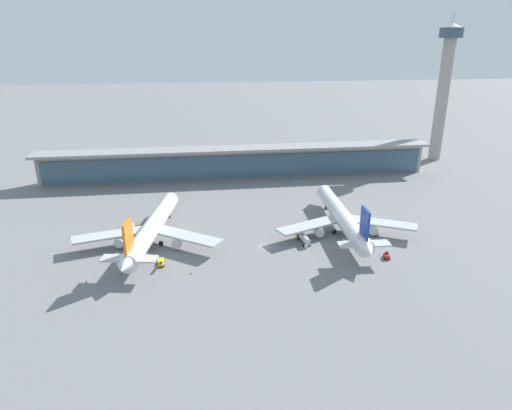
{
  "coord_description": "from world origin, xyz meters",
  "views": [
    {
      "loc": [
        -21.12,
        -132.14,
        63.85
      ],
      "look_at": [
        0.0,
        18.4,
        7.83
      ],
      "focal_mm": 31.66,
      "sensor_mm": 36.0,
      "label": 1
    }
  ],
  "objects_px": {
    "service_truck_by_tail_olive": "(130,228)",
    "safety_cone_charlie": "(191,273)",
    "service_truck_mid_apron_olive": "(304,238)",
    "service_truck_on_taxiway_yellow": "(161,262)",
    "service_truck_near_nose_red": "(387,256)",
    "airliner_centre_stand": "(343,217)",
    "service_truck_under_wing_white": "(374,233)",
    "safety_cone_bravo": "(86,281)",
    "control_tower": "(444,83)",
    "airliner_left_stand": "(152,228)",
    "safety_cone_alpha": "(121,274)"
  },
  "relations": [
    {
      "from": "service_truck_under_wing_white",
      "to": "safety_cone_alpha",
      "type": "height_order",
      "value": "service_truck_under_wing_white"
    },
    {
      "from": "control_tower",
      "to": "safety_cone_alpha",
      "type": "bearing_deg",
      "value": -144.27
    },
    {
      "from": "service_truck_near_nose_red",
      "to": "service_truck_by_tail_olive",
      "type": "xyz_separation_m",
      "value": [
        -81.27,
        31.75,
        0.83
      ]
    },
    {
      "from": "airliner_centre_stand",
      "to": "control_tower",
      "type": "bearing_deg",
      "value": 47.51
    },
    {
      "from": "service_truck_near_nose_red",
      "to": "safety_cone_alpha",
      "type": "relative_size",
      "value": 4.55
    },
    {
      "from": "service_truck_by_tail_olive",
      "to": "service_truck_near_nose_red",
      "type": "bearing_deg",
      "value": -21.34
    },
    {
      "from": "service_truck_near_nose_red",
      "to": "service_truck_on_taxiway_yellow",
      "type": "height_order",
      "value": "service_truck_on_taxiway_yellow"
    },
    {
      "from": "airliner_left_stand",
      "to": "safety_cone_bravo",
      "type": "distance_m",
      "value": 29.49
    },
    {
      "from": "airliner_left_stand",
      "to": "service_truck_by_tail_olive",
      "type": "relative_size",
      "value": 8.27
    },
    {
      "from": "airliner_left_stand",
      "to": "service_truck_mid_apron_olive",
      "type": "height_order",
      "value": "airliner_left_stand"
    },
    {
      "from": "service_truck_mid_apron_olive",
      "to": "airliner_left_stand",
      "type": "bearing_deg",
      "value": 172.13
    },
    {
      "from": "service_truck_near_nose_red",
      "to": "control_tower",
      "type": "xyz_separation_m",
      "value": [
        76.8,
        113.62,
        40.91
      ]
    },
    {
      "from": "service_truck_mid_apron_olive",
      "to": "service_truck_on_taxiway_yellow",
      "type": "distance_m",
      "value": 47.03
    },
    {
      "from": "service_truck_by_tail_olive",
      "to": "service_truck_on_taxiway_yellow",
      "type": "relative_size",
      "value": 1.12
    },
    {
      "from": "service_truck_on_taxiway_yellow",
      "to": "control_tower",
      "type": "bearing_deg",
      "value": 36.57
    },
    {
      "from": "service_truck_mid_apron_olive",
      "to": "service_truck_on_taxiway_yellow",
      "type": "bearing_deg",
      "value": -168.89
    },
    {
      "from": "service_truck_under_wing_white",
      "to": "safety_cone_bravo",
      "type": "xyz_separation_m",
      "value": [
        -91.94,
        -19.67,
        -0.56
      ]
    },
    {
      "from": "airliner_left_stand",
      "to": "service_truck_mid_apron_olive",
      "type": "distance_m",
      "value": 50.37
    },
    {
      "from": "control_tower",
      "to": "safety_cone_alpha",
      "type": "height_order",
      "value": "control_tower"
    },
    {
      "from": "safety_cone_alpha",
      "to": "safety_cone_bravo",
      "type": "height_order",
      "value": "same"
    },
    {
      "from": "airliner_left_stand",
      "to": "safety_cone_alpha",
      "type": "distance_m",
      "value": 22.55
    },
    {
      "from": "service_truck_by_tail_olive",
      "to": "control_tower",
      "type": "bearing_deg",
      "value": 27.38
    },
    {
      "from": "service_truck_near_nose_red",
      "to": "service_truck_under_wing_white",
      "type": "xyz_separation_m",
      "value": [
        2.83,
        17.13,
        0.0
      ]
    },
    {
      "from": "control_tower",
      "to": "safety_cone_alpha",
      "type": "relative_size",
      "value": 109.7
    },
    {
      "from": "service_truck_mid_apron_olive",
      "to": "service_truck_near_nose_red",
      "type": "bearing_deg",
      "value": -32.39
    },
    {
      "from": "service_truck_near_nose_red",
      "to": "control_tower",
      "type": "bearing_deg",
      "value": 55.95
    },
    {
      "from": "service_truck_mid_apron_olive",
      "to": "service_truck_on_taxiway_yellow",
      "type": "xyz_separation_m",
      "value": [
        -46.14,
        -9.06,
        -0.9
      ]
    },
    {
      "from": "airliner_centre_stand",
      "to": "service_truck_near_nose_red",
      "type": "bearing_deg",
      "value": -71.54
    },
    {
      "from": "service_truck_by_tail_olive",
      "to": "control_tower",
      "type": "distance_m",
      "value": 182.47
    },
    {
      "from": "service_truck_by_tail_olive",
      "to": "safety_cone_charlie",
      "type": "height_order",
      "value": "service_truck_by_tail_olive"
    },
    {
      "from": "service_truck_near_nose_red",
      "to": "service_truck_under_wing_white",
      "type": "relative_size",
      "value": 0.96
    },
    {
      "from": "service_truck_under_wing_white",
      "to": "service_truck_mid_apron_olive",
      "type": "relative_size",
      "value": 0.38
    },
    {
      "from": "airliner_centre_stand",
      "to": "service_truck_near_nose_red",
      "type": "xyz_separation_m",
      "value": [
        7.29,
        -21.84,
        -4.49
      ]
    },
    {
      "from": "airliner_centre_stand",
      "to": "safety_cone_alpha",
      "type": "relative_size",
      "value": 91.37
    },
    {
      "from": "safety_cone_bravo",
      "to": "service_truck_by_tail_olive",
      "type": "bearing_deg",
      "value": 77.12
    },
    {
      "from": "service_truck_by_tail_olive",
      "to": "safety_cone_charlie",
      "type": "bearing_deg",
      "value": -57.77
    },
    {
      "from": "airliner_centre_stand",
      "to": "service_truck_near_nose_red",
      "type": "height_order",
      "value": "airliner_centre_stand"
    },
    {
      "from": "service_truck_near_nose_red",
      "to": "safety_cone_bravo",
      "type": "height_order",
      "value": "service_truck_near_nose_red"
    },
    {
      "from": "control_tower",
      "to": "safety_cone_bravo",
      "type": "xyz_separation_m",
      "value": [
        -165.91,
        -116.16,
        -41.47
      ]
    },
    {
      "from": "service_truck_on_taxiway_yellow",
      "to": "safety_cone_bravo",
      "type": "relative_size",
      "value": 9.83
    },
    {
      "from": "service_truck_under_wing_white",
      "to": "control_tower",
      "type": "bearing_deg",
      "value": 52.53
    },
    {
      "from": "service_truck_under_wing_white",
      "to": "safety_cone_alpha",
      "type": "distance_m",
      "value": 84.55
    },
    {
      "from": "service_truck_near_nose_red",
      "to": "safety_cone_alpha",
      "type": "height_order",
      "value": "service_truck_near_nose_red"
    },
    {
      "from": "service_truck_near_nose_red",
      "to": "safety_cone_alpha",
      "type": "bearing_deg",
      "value": 179.48
    },
    {
      "from": "service_truck_near_nose_red",
      "to": "safety_cone_bravo",
      "type": "relative_size",
      "value": 4.55
    },
    {
      "from": "service_truck_mid_apron_olive",
      "to": "safety_cone_alpha",
      "type": "xyz_separation_m",
      "value": [
        -57.25,
        -13.79,
        -1.39
      ]
    },
    {
      "from": "service_truck_near_nose_red",
      "to": "service_truck_by_tail_olive",
      "type": "distance_m",
      "value": 87.26
    },
    {
      "from": "safety_cone_alpha",
      "to": "safety_cone_bravo",
      "type": "distance_m",
      "value": 9.57
    },
    {
      "from": "service_truck_near_nose_red",
      "to": "safety_cone_charlie",
      "type": "bearing_deg",
      "value": -178.49
    },
    {
      "from": "airliner_left_stand",
      "to": "safety_cone_alpha",
      "type": "xyz_separation_m",
      "value": [
        -7.48,
        -20.67,
        -5.05
      ]
    }
  ]
}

